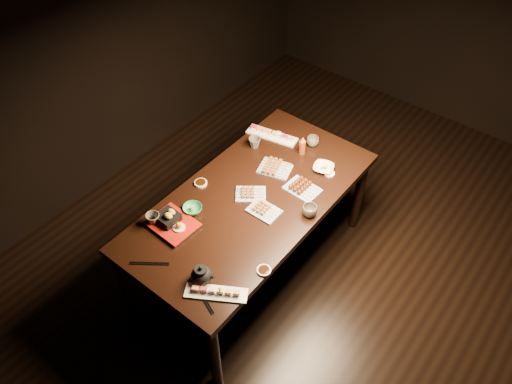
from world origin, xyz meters
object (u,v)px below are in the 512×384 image
Objects in this scene: teacup_mid_right at (310,211)px; dining_table at (252,235)px; yakitori_plate_left at (275,167)px; edamame_bowl_green at (193,209)px; sushi_platter_near at (216,292)px; yakitori_plate_center at (251,192)px; tempura_tray at (172,220)px; teacup_far_left at (255,143)px; condiment_bottle at (302,145)px; sushi_platter_far at (272,134)px; teacup_far_right at (313,141)px; edamame_bowl_cream at (323,168)px; teacup_near_left at (153,219)px; yakitori_plate_right at (264,209)px; teapot at (201,274)px.

dining_table is at bearing -162.82° from teacup_mid_right.
yakitori_plate_left reaches higher than edamame_bowl_green.
sushi_platter_near is (0.30, -0.69, 0.40)m from dining_table.
yakitori_plate_left is 0.66m from edamame_bowl_green.
sushi_platter_near is 0.81m from teacup_mid_right.
yakitori_plate_center is 0.55m from tempura_tray.
teacup_far_left is 0.60× the size of condiment_bottle.
yakitori_plate_center is at bearing 69.62° from tempura_tray.
teacup_mid_right is at bearing 53.14° from sushi_platter_near.
tempura_tray reaches higher than yakitori_plate_left.
sushi_platter_near is 1.31m from condiment_bottle.
tempura_tray reaches higher than teacup_far_left.
sushi_platter_far is 0.31m from teacup_far_right.
condiment_bottle is (0.23, 0.90, 0.05)m from edamame_bowl_green.
edamame_bowl_cream is at bearing -14.10° from condiment_bottle.
teacup_far_right is at bearing 140.10° from edamame_bowl_cream.
teacup_mid_right is at bearing -24.29° from yakitori_plate_center.
teacup_far_right is at bearing 80.39° from tempura_tray.
teacup_near_left is at bearing -105.97° from teacup_far_right.
teacup_near_left is at bearing -148.14° from tempura_tray.
condiment_bottle is at bearing 27.29° from teacup_far_left.
tempura_tray is at bearing 80.83° from sushi_platter_far.
tempura_tray reaches higher than teacup_near_left.
teacup_mid_right is (0.72, 0.67, -0.00)m from teacup_near_left.
tempura_tray reaches higher than teacup_mid_right.
yakitori_plate_right is 0.58m from tempura_tray.
edamame_bowl_green is (-0.53, 0.37, -0.00)m from sushi_platter_near.
edamame_bowl_green is at bearing -122.13° from yakitori_plate_left.
condiment_bottle reaches higher than teacup_near_left.
teacup_far_right is (0.24, 1.02, 0.02)m from edamame_bowl_green.
dining_table is 0.82m from teapot.
teacup_far_right is at bearing 84.66° from condiment_bottle.
teapot is at bearing -111.36° from yakitori_plate_center.
yakitori_plate_left is at bearing 74.01° from edamame_bowl_green.
teapot is at bearing -66.04° from teacup_far_left.
teapot is at bearing -93.49° from yakitori_plate_left.
dining_table is 0.69m from edamame_bowl_cream.
edamame_bowl_green is at bearing -144.10° from teacup_mid_right.
teacup_mid_right reaches higher than teacup_far_right.
teacup_far_left is (-0.28, 0.40, 0.02)m from yakitori_plate_center.
yakitori_plate_center is at bearing -92.65° from condiment_bottle.
yakitori_plate_left reaches higher than dining_table.
edamame_bowl_green is at bearing -142.70° from yakitori_plate_right.
teacup_mid_right is at bearing 35.90° from edamame_bowl_green.
teacup_far_left is at bearing 96.71° from tempura_tray.
yakitori_plate_right is 1.62× the size of edamame_bowl_green.
sushi_platter_near is 1.22m from edamame_bowl_cream.
tempura_tray reaches higher than sushi_platter_near.
sushi_platter_far is 1.15m from teacup_near_left.
teapot reaches higher than teacup_far_right.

